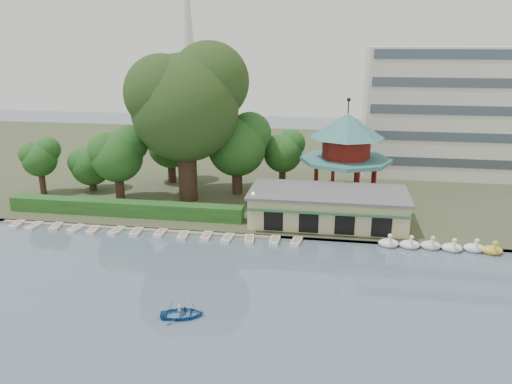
% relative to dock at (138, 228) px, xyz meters
% --- Properties ---
extents(ground_plane, '(220.00, 220.00, 0.00)m').
position_rel_dock_xyz_m(ground_plane, '(12.00, -17.20, -0.12)').
color(ground_plane, slate).
rests_on(ground_plane, ground).
extents(shore, '(220.00, 70.00, 0.40)m').
position_rel_dock_xyz_m(shore, '(12.00, 34.80, 0.08)').
color(shore, '#424930').
rests_on(shore, ground).
extents(embankment, '(220.00, 0.60, 0.30)m').
position_rel_dock_xyz_m(embankment, '(12.00, 0.10, 0.03)').
color(embankment, gray).
rests_on(embankment, ground).
extents(dock, '(34.00, 1.60, 0.24)m').
position_rel_dock_xyz_m(dock, '(0.00, 0.00, 0.00)').
color(dock, gray).
rests_on(dock, ground).
extents(boathouse, '(18.60, 9.39, 3.90)m').
position_rel_dock_xyz_m(boathouse, '(22.00, 4.77, 2.25)').
color(boathouse, beige).
rests_on(boathouse, shore).
extents(pavilion, '(12.40, 12.40, 13.50)m').
position_rel_dock_xyz_m(pavilion, '(24.00, 14.80, 7.36)').
color(pavilion, beige).
rests_on(pavilion, shore).
extents(office_building, '(38.00, 18.00, 20.00)m').
position_rel_dock_xyz_m(office_building, '(44.67, 31.80, 9.61)').
color(office_building, silver).
rests_on(office_building, shore).
extents(broadcast_tower, '(8.00, 8.00, 96.00)m').
position_rel_dock_xyz_m(broadcast_tower, '(-30.00, 122.80, 33.86)').
color(broadcast_tower, silver).
rests_on(broadcast_tower, ground).
extents(hedge, '(30.00, 2.00, 1.80)m').
position_rel_dock_xyz_m(hedge, '(-3.00, 3.30, 1.18)').
color(hedge, '#265820').
rests_on(hedge, shore).
extents(lamp_post, '(0.36, 0.36, 4.28)m').
position_rel_dock_xyz_m(lamp_post, '(13.50, 1.80, 3.22)').
color(lamp_post, black).
rests_on(lamp_post, shore).
extents(big_tree, '(15.46, 14.41, 20.99)m').
position_rel_dock_xyz_m(big_tree, '(3.19, 11.03, 13.82)').
color(big_tree, '#3A281C').
rests_on(big_tree, shore).
extents(small_trees, '(38.72, 16.94, 11.44)m').
position_rel_dock_xyz_m(small_trees, '(0.57, 14.40, 6.54)').
color(small_trees, '#3A281C').
rests_on(small_trees, shore).
extents(swan_boats, '(12.64, 2.10, 1.92)m').
position_rel_dock_xyz_m(swan_boats, '(34.11, -0.64, 0.28)').
color(swan_boats, white).
rests_on(swan_boats, ground).
extents(moored_rowboats, '(34.82, 2.77, 0.36)m').
position_rel_dock_xyz_m(moored_rowboats, '(1.98, -1.41, 0.06)').
color(moored_rowboats, silver).
rests_on(moored_rowboats, ground).
extents(rowboat_with_passengers, '(5.62, 4.61, 2.01)m').
position_rel_dock_xyz_m(rowboat_with_passengers, '(11.08, -18.02, 0.39)').
color(rowboat_with_passengers, '#1B5CB3').
rests_on(rowboat_with_passengers, ground).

